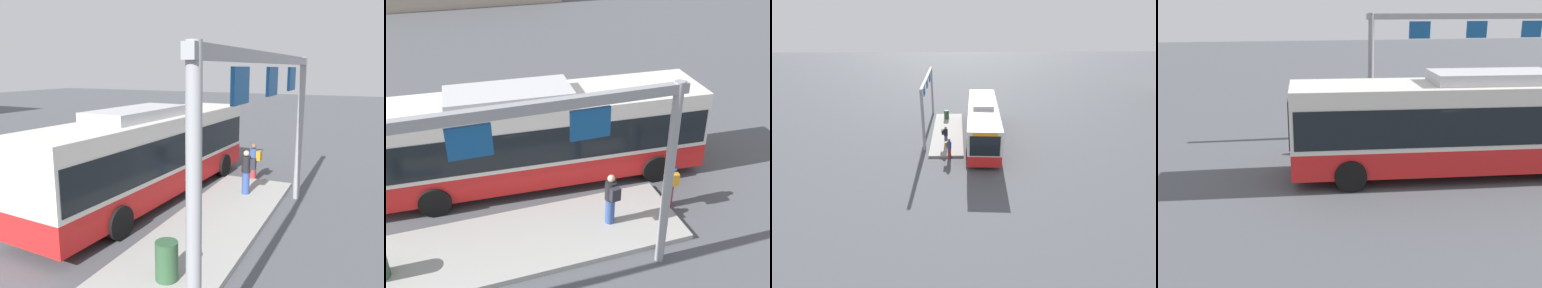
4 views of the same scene
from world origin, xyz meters
TOP-DOWN VIEW (x-y plane):
  - ground_plane at (0.00, 0.00)m, footprint 120.00×120.00m
  - platform_curb at (-1.56, -3.16)m, footprint 10.00×2.80m
  - bus_main at (-0.01, 0.00)m, footprint 11.52×3.20m
  - person_boarding at (3.52, -2.92)m, footprint 0.38×0.55m
  - person_waiting_near at (1.37, -3.25)m, footprint 0.38×0.55m
  - platform_sign_gantry at (-2.47, -4.97)m, footprint 9.58×0.24m
  - trash_bin at (-5.06, -3.38)m, footprint 0.52×0.52m

SIDE VIEW (x-z plane):
  - ground_plane at x=0.00m, z-range 0.00..0.00m
  - platform_curb at x=-1.56m, z-range 0.00..0.16m
  - trash_bin at x=-5.06m, z-range 0.16..1.06m
  - person_boarding at x=3.52m, z-range 0.06..1.73m
  - person_waiting_near at x=1.37m, z-range 0.22..1.89m
  - bus_main at x=-0.01m, z-range 0.08..3.54m
  - platform_sign_gantry at x=-2.47m, z-range 1.17..6.37m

